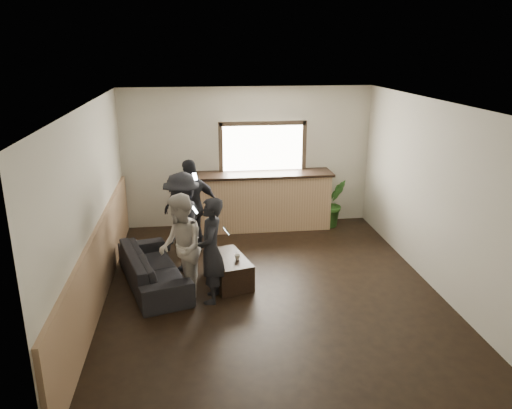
{
  "coord_description": "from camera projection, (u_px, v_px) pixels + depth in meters",
  "views": [
    {
      "loc": [
        -1.06,
        -6.8,
        3.55
      ],
      "look_at": [
        -0.16,
        0.4,
        1.23
      ],
      "focal_mm": 35.0,
      "sensor_mm": 36.0,
      "label": 1
    }
  ],
  "objects": [
    {
      "name": "cup_b",
      "position": [
        237.0,
        257.0,
        7.63
      ],
      "size": [
        0.12,
        0.12,
        0.08
      ],
      "primitive_type": "imported",
      "rotation": [
        0.0,
        0.0,
        5.2
      ],
      "color": "silver",
      "rests_on": "coffee_table"
    },
    {
      "name": "ground",
      "position": [
        269.0,
        289.0,
        7.64
      ],
      "size": [
        5.0,
        6.0,
        0.01
      ],
      "primitive_type": "cube",
      "color": "black"
    },
    {
      "name": "person_a",
      "position": [
        211.0,
        251.0,
        7.07
      ],
      "size": [
        0.5,
        0.62,
        1.56
      ],
      "rotation": [
        0.0,
        0.0,
        -1.73
      ],
      "color": "black",
      "rests_on": "ground"
    },
    {
      "name": "cup_a",
      "position": [
        214.0,
        252.0,
        7.81
      ],
      "size": [
        0.15,
        0.15,
        0.09
      ],
      "primitive_type": "imported",
      "rotation": [
        0.0,
        0.0,
        5.86
      ],
      "color": "silver",
      "rests_on": "coffee_table"
    },
    {
      "name": "bar_counter",
      "position": [
        264.0,
        197.0,
        10.02
      ],
      "size": [
        2.7,
        0.68,
        2.13
      ],
      "color": "tan",
      "rests_on": "ground"
    },
    {
      "name": "person_c",
      "position": [
        183.0,
        222.0,
        8.09
      ],
      "size": [
        0.97,
        1.21,
        1.64
      ],
      "rotation": [
        0.0,
        0.0,
        -1.96
      ],
      "color": "black",
      "rests_on": "ground"
    },
    {
      "name": "person_b",
      "position": [
        181.0,
        248.0,
        7.14
      ],
      "size": [
        0.72,
        0.86,
        1.58
      ],
      "rotation": [
        0.0,
        0.0,
        -1.4
      ],
      "color": "#BDB5AB",
      "rests_on": "ground"
    },
    {
      "name": "person_d",
      "position": [
        192.0,
        206.0,
        8.79
      ],
      "size": [
        1.07,
        0.72,
        1.69
      ],
      "rotation": [
        0.0,
        0.0,
        -2.79
      ],
      "color": "black",
      "rests_on": "ground"
    },
    {
      "name": "sofa",
      "position": [
        153.0,
        268.0,
        7.68
      ],
      "size": [
        1.28,
        2.07,
        0.57
      ],
      "primitive_type": "imported",
      "rotation": [
        0.0,
        0.0,
        1.86
      ],
      "color": "black",
      "rests_on": "ground"
    },
    {
      "name": "room_shell",
      "position": [
        219.0,
        199.0,
        7.1
      ],
      "size": [
        5.01,
        6.01,
        2.8
      ],
      "color": "silver",
      "rests_on": "ground"
    },
    {
      "name": "coffee_table",
      "position": [
        228.0,
        270.0,
        7.78
      ],
      "size": [
        0.75,
        1.05,
        0.42
      ],
      "primitive_type": "cube",
      "rotation": [
        0.0,
        0.0,
        0.26
      ],
      "color": "black",
      "rests_on": "ground"
    },
    {
      "name": "potted_plant",
      "position": [
        333.0,
        203.0,
        10.15
      ],
      "size": [
        0.63,
        0.55,
        0.99
      ],
      "primitive_type": "imported",
      "rotation": [
        0.0,
        0.0,
        0.24
      ],
      "color": "#2D6623",
      "rests_on": "ground"
    }
  ]
}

